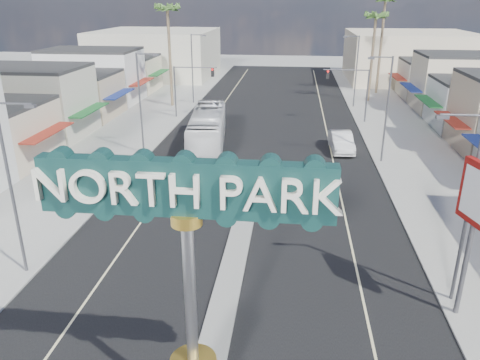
% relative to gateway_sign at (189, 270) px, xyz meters
% --- Properties ---
extents(ground, '(160.00, 160.00, 0.00)m').
position_rel_gateway_sign_xyz_m(ground, '(0.00, 28.02, -5.93)').
color(ground, gray).
rests_on(ground, ground).
extents(road, '(20.00, 120.00, 0.01)m').
position_rel_gateway_sign_xyz_m(road, '(0.00, 28.02, -5.92)').
color(road, black).
rests_on(road, ground).
extents(median_island, '(1.30, 30.00, 0.16)m').
position_rel_gateway_sign_xyz_m(median_island, '(0.00, 12.02, -5.85)').
color(median_island, gray).
rests_on(median_island, ground).
extents(sidewalk_left, '(8.00, 120.00, 0.12)m').
position_rel_gateway_sign_xyz_m(sidewalk_left, '(-14.00, 28.02, -5.87)').
color(sidewalk_left, gray).
rests_on(sidewalk_left, ground).
extents(sidewalk_right, '(8.00, 120.00, 0.12)m').
position_rel_gateway_sign_xyz_m(sidewalk_right, '(14.00, 28.02, -5.87)').
color(sidewalk_right, gray).
rests_on(sidewalk_right, ground).
extents(storefront_row_left, '(12.00, 42.00, 6.00)m').
position_rel_gateway_sign_xyz_m(storefront_row_left, '(-24.00, 41.02, -2.93)').
color(storefront_row_left, beige).
rests_on(storefront_row_left, ground).
extents(backdrop_far_left, '(20.00, 20.00, 8.00)m').
position_rel_gateway_sign_xyz_m(backdrop_far_left, '(-22.00, 73.02, -1.93)').
color(backdrop_far_left, '#B7B29E').
rests_on(backdrop_far_left, ground).
extents(backdrop_far_right, '(20.00, 20.00, 8.00)m').
position_rel_gateway_sign_xyz_m(backdrop_far_right, '(22.00, 73.02, -1.93)').
color(backdrop_far_right, beige).
rests_on(backdrop_far_right, ground).
extents(gateway_sign, '(8.20, 1.50, 9.15)m').
position_rel_gateway_sign_xyz_m(gateway_sign, '(0.00, 0.00, 0.00)').
color(gateway_sign, '#C7590F').
rests_on(gateway_sign, median_island).
extents(traffic_signal_left, '(5.09, 0.45, 6.00)m').
position_rel_gateway_sign_xyz_m(traffic_signal_left, '(-9.18, 42.02, -1.65)').
color(traffic_signal_left, '#47474C').
rests_on(traffic_signal_left, ground).
extents(traffic_signal_right, '(5.09, 0.45, 6.00)m').
position_rel_gateway_sign_xyz_m(traffic_signal_right, '(9.18, 42.02, -1.65)').
color(traffic_signal_right, '#47474C').
rests_on(traffic_signal_right, ground).
extents(streetlight_l_near, '(2.03, 0.22, 9.00)m').
position_rel_gateway_sign_xyz_m(streetlight_l_near, '(-10.43, 8.02, -0.86)').
color(streetlight_l_near, '#47474C').
rests_on(streetlight_l_near, ground).
extents(streetlight_l_mid, '(2.03, 0.22, 9.00)m').
position_rel_gateway_sign_xyz_m(streetlight_l_mid, '(-10.43, 28.02, -0.86)').
color(streetlight_l_mid, '#47474C').
rests_on(streetlight_l_mid, ground).
extents(streetlight_l_far, '(2.03, 0.22, 9.00)m').
position_rel_gateway_sign_xyz_m(streetlight_l_far, '(-10.43, 50.02, -0.86)').
color(streetlight_l_far, '#47474C').
rests_on(streetlight_l_far, ground).
extents(streetlight_r_near, '(2.03, 0.22, 9.00)m').
position_rel_gateway_sign_xyz_m(streetlight_r_near, '(10.43, 8.02, -0.86)').
color(streetlight_r_near, '#47474C').
rests_on(streetlight_r_near, ground).
extents(streetlight_r_mid, '(2.03, 0.22, 9.00)m').
position_rel_gateway_sign_xyz_m(streetlight_r_mid, '(10.43, 28.02, -0.86)').
color(streetlight_r_mid, '#47474C').
rests_on(streetlight_r_mid, ground).
extents(streetlight_r_far, '(2.03, 0.22, 9.00)m').
position_rel_gateway_sign_xyz_m(streetlight_r_far, '(10.43, 50.02, -0.86)').
color(streetlight_r_far, '#47474C').
rests_on(streetlight_r_far, ground).
extents(palm_left_far, '(2.60, 2.60, 13.10)m').
position_rel_gateway_sign_xyz_m(palm_left_far, '(-13.00, 48.02, 5.57)').
color(palm_left_far, brown).
rests_on(palm_left_far, ground).
extents(palm_right_mid, '(2.60, 2.60, 12.10)m').
position_rel_gateway_sign_xyz_m(palm_right_mid, '(13.00, 54.02, 4.67)').
color(palm_right_mid, brown).
rests_on(palm_right_mid, ground).
extents(palm_right_far, '(2.60, 2.60, 14.10)m').
position_rel_gateway_sign_xyz_m(palm_right_far, '(15.00, 60.02, 6.46)').
color(palm_right_far, brown).
rests_on(palm_right_far, ground).
extents(car_parked_left, '(1.69, 4.10, 1.39)m').
position_rel_gateway_sign_xyz_m(car_parked_left, '(-5.50, 24.70, -5.23)').
color(car_parked_left, slate).
rests_on(car_parked_left, ground).
extents(car_parked_right, '(2.23, 5.50, 1.78)m').
position_rel_gateway_sign_xyz_m(car_parked_right, '(7.39, 31.03, -5.04)').
color(car_parked_right, silver).
rests_on(car_parked_right, ground).
extents(city_bus, '(4.37, 12.93, 3.53)m').
position_rel_gateway_sign_xyz_m(city_bus, '(-5.15, 30.77, -4.16)').
color(city_bus, white).
rests_on(city_bus, ground).
extents(bank_pylon_sign, '(0.86, 2.20, 7.07)m').
position_rel_gateway_sign_xyz_m(bank_pylon_sign, '(10.49, 6.97, -0.46)').
color(bank_pylon_sign, '#47474C').
rests_on(bank_pylon_sign, sidewalk_right).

